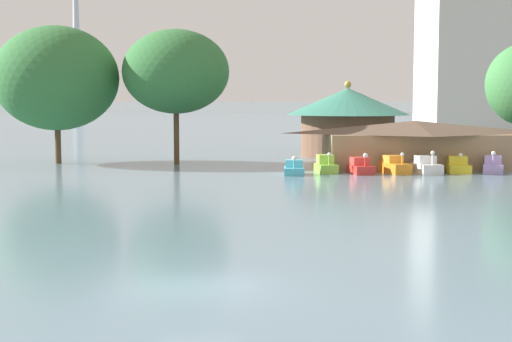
{
  "coord_description": "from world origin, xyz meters",
  "views": [
    {
      "loc": [
        1.25,
        -22.94,
        5.79
      ],
      "look_at": [
        2.24,
        18.38,
        1.78
      ],
      "focal_mm": 53.43,
      "sensor_mm": 36.0,
      "label": 1
    }
  ],
  "objects_px": {
    "pedal_boat_orange": "(394,166)",
    "pedal_boat_white": "(427,166)",
    "pedal_boat_yellow": "(457,166)",
    "pedal_boat_red": "(361,167)",
    "pedal_boat_lime": "(326,166)",
    "shoreline_tree_tall_left": "(56,78)",
    "pedal_boat_lavender": "(493,166)",
    "pedal_boat_cyan": "(294,169)",
    "boathouse": "(415,143)",
    "shoreline_tree_mid": "(176,72)",
    "green_roof_pavilion": "(348,117)"
  },
  "relations": [
    {
      "from": "pedal_boat_orange",
      "to": "pedal_boat_white",
      "type": "height_order",
      "value": "pedal_boat_white"
    },
    {
      "from": "pedal_boat_lavender",
      "to": "shoreline_tree_tall_left",
      "type": "bearing_deg",
      "value": -87.53
    },
    {
      "from": "pedal_boat_lime",
      "to": "pedal_boat_lavender",
      "type": "height_order",
      "value": "pedal_boat_lavender"
    },
    {
      "from": "pedal_boat_lime",
      "to": "pedal_boat_white",
      "type": "height_order",
      "value": "pedal_boat_white"
    },
    {
      "from": "boathouse",
      "to": "pedal_boat_cyan",
      "type": "bearing_deg",
      "value": -151.17
    },
    {
      "from": "pedal_boat_lime",
      "to": "pedal_boat_red",
      "type": "height_order",
      "value": "pedal_boat_red"
    },
    {
      "from": "pedal_boat_cyan",
      "to": "shoreline_tree_mid",
      "type": "distance_m",
      "value": 15.5
    },
    {
      "from": "pedal_boat_lavender",
      "to": "boathouse",
      "type": "bearing_deg",
      "value": -116.25
    },
    {
      "from": "pedal_boat_lime",
      "to": "green_roof_pavilion",
      "type": "bearing_deg",
      "value": 159.46
    },
    {
      "from": "pedal_boat_lime",
      "to": "pedal_boat_yellow",
      "type": "height_order",
      "value": "pedal_boat_lime"
    },
    {
      "from": "pedal_boat_lime",
      "to": "pedal_boat_red",
      "type": "bearing_deg",
      "value": 62.48
    },
    {
      "from": "pedal_boat_lime",
      "to": "boathouse",
      "type": "xyz_separation_m",
      "value": [
        7.85,
        4.22,
        1.48
      ]
    },
    {
      "from": "pedal_boat_red",
      "to": "pedal_boat_yellow",
      "type": "distance_m",
      "value": 7.75
    },
    {
      "from": "pedal_boat_orange",
      "to": "pedal_boat_yellow",
      "type": "height_order",
      "value": "pedal_boat_orange"
    },
    {
      "from": "pedal_boat_lavender",
      "to": "pedal_boat_cyan",
      "type": "bearing_deg",
      "value": -69.01
    },
    {
      "from": "pedal_boat_cyan",
      "to": "green_roof_pavilion",
      "type": "xyz_separation_m",
      "value": [
        6.63,
        18.25,
        3.37
      ]
    },
    {
      "from": "pedal_boat_lavender",
      "to": "green_roof_pavilion",
      "type": "xyz_separation_m",
      "value": [
        -8.77,
        17.21,
        3.28
      ]
    },
    {
      "from": "pedal_boat_lime",
      "to": "pedal_boat_lavender",
      "type": "xyz_separation_m",
      "value": [
        12.82,
        -0.48,
        -0.01
      ]
    },
    {
      "from": "shoreline_tree_tall_left",
      "to": "pedal_boat_lavender",
      "type": "bearing_deg",
      "value": -14.67
    },
    {
      "from": "pedal_boat_red",
      "to": "boathouse",
      "type": "bearing_deg",
      "value": 123.49
    },
    {
      "from": "pedal_boat_orange",
      "to": "boathouse",
      "type": "bearing_deg",
      "value": 134.68
    },
    {
      "from": "pedal_boat_orange",
      "to": "pedal_boat_lavender",
      "type": "bearing_deg",
      "value": 74.25
    },
    {
      "from": "pedal_boat_yellow",
      "to": "green_roof_pavilion",
      "type": "relative_size",
      "value": 0.26
    },
    {
      "from": "pedal_boat_red",
      "to": "pedal_boat_orange",
      "type": "distance_m",
      "value": 2.69
    },
    {
      "from": "pedal_boat_red",
      "to": "green_roof_pavilion",
      "type": "xyz_separation_m",
      "value": [
        1.51,
        17.69,
        3.31
      ]
    },
    {
      "from": "boathouse",
      "to": "shoreline_tree_mid",
      "type": "distance_m",
      "value": 21.21
    },
    {
      "from": "pedal_boat_red",
      "to": "pedal_boat_orange",
      "type": "xyz_separation_m",
      "value": [
        2.65,
        0.42,
        0.05
      ]
    },
    {
      "from": "pedal_boat_lime",
      "to": "pedal_boat_yellow",
      "type": "bearing_deg",
      "value": 83.27
    },
    {
      "from": "shoreline_tree_tall_left",
      "to": "shoreline_tree_mid",
      "type": "height_order",
      "value": "shoreline_tree_tall_left"
    },
    {
      "from": "pedal_boat_lime",
      "to": "boathouse",
      "type": "distance_m",
      "value": 9.04
    },
    {
      "from": "pedal_boat_yellow",
      "to": "shoreline_tree_tall_left",
      "type": "relative_size",
      "value": 0.26
    },
    {
      "from": "pedal_boat_lime",
      "to": "pedal_boat_white",
      "type": "xyz_separation_m",
      "value": [
        7.6,
        -0.9,
        0.0
      ]
    },
    {
      "from": "pedal_boat_white",
      "to": "boathouse",
      "type": "distance_m",
      "value": 5.33
    },
    {
      "from": "pedal_boat_cyan",
      "to": "shoreline_tree_mid",
      "type": "xyz_separation_m",
      "value": [
        -9.56,
        9.58,
        7.55
      ]
    },
    {
      "from": "pedal_boat_lavender",
      "to": "shoreline_tree_mid",
      "type": "relative_size",
      "value": 0.25
    },
    {
      "from": "boathouse",
      "to": "shoreline_tree_tall_left",
      "type": "bearing_deg",
      "value": 171.46
    },
    {
      "from": "pedal_boat_orange",
      "to": "shoreline_tree_mid",
      "type": "relative_size",
      "value": 0.28
    },
    {
      "from": "pedal_boat_cyan",
      "to": "pedal_boat_red",
      "type": "xyz_separation_m",
      "value": [
        5.12,
        0.56,
        0.06
      ]
    },
    {
      "from": "boathouse",
      "to": "green_roof_pavilion",
      "type": "distance_m",
      "value": 13.2
    },
    {
      "from": "pedal_boat_orange",
      "to": "boathouse",
      "type": "height_order",
      "value": "boathouse"
    },
    {
      "from": "pedal_boat_cyan",
      "to": "pedal_boat_yellow",
      "type": "relative_size",
      "value": 0.78
    },
    {
      "from": "pedal_boat_white",
      "to": "pedal_boat_lavender",
      "type": "xyz_separation_m",
      "value": [
        5.23,
        0.42,
        -0.02
      ]
    },
    {
      "from": "pedal_boat_red",
      "to": "pedal_boat_orange",
      "type": "relative_size",
      "value": 0.8
    },
    {
      "from": "pedal_boat_white",
      "to": "pedal_boat_red",
      "type": "bearing_deg",
      "value": -98.2
    },
    {
      "from": "pedal_boat_lime",
      "to": "shoreline_tree_mid",
      "type": "height_order",
      "value": "shoreline_tree_mid"
    },
    {
      "from": "pedal_boat_lime",
      "to": "pedal_boat_white",
      "type": "distance_m",
      "value": 7.65
    },
    {
      "from": "pedal_boat_white",
      "to": "pedal_boat_lavender",
      "type": "height_order",
      "value": "pedal_boat_white"
    },
    {
      "from": "pedal_boat_lavender",
      "to": "boathouse",
      "type": "xyz_separation_m",
      "value": [
        -4.97,
        4.7,
        1.49
      ]
    },
    {
      "from": "pedal_boat_cyan",
      "to": "pedal_boat_lavender",
      "type": "relative_size",
      "value": 0.83
    },
    {
      "from": "pedal_boat_white",
      "to": "shoreline_tree_mid",
      "type": "height_order",
      "value": "shoreline_tree_mid"
    }
  ]
}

